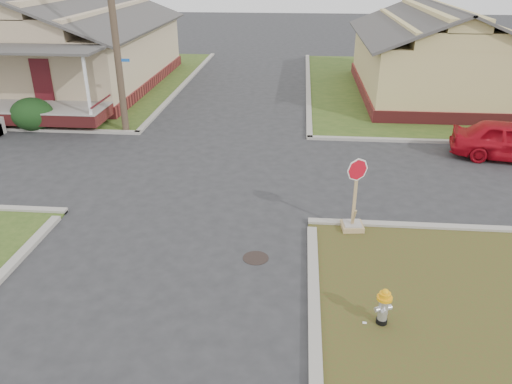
# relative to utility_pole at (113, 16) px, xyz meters

# --- Properties ---
(ground) EXTENTS (120.00, 120.00, 0.00)m
(ground) POSITION_rel_utility_pole_xyz_m (4.20, -8.90, -4.66)
(ground) COLOR #2A2A2D
(ground) RESTS_ON ground
(verge_far_left) EXTENTS (19.00, 19.00, 0.05)m
(verge_far_left) POSITION_rel_utility_pole_xyz_m (-8.80, 9.10, -4.64)
(verge_far_left) COLOR #344F1C
(verge_far_left) RESTS_ON ground
(curbs) EXTENTS (80.00, 40.00, 0.12)m
(curbs) POSITION_rel_utility_pole_xyz_m (4.20, -3.90, -4.66)
(curbs) COLOR #A39D93
(curbs) RESTS_ON ground
(manhole) EXTENTS (0.64, 0.64, 0.01)m
(manhole) POSITION_rel_utility_pole_xyz_m (6.40, -9.40, -4.66)
(manhole) COLOR black
(manhole) RESTS_ON ground
(corner_house) EXTENTS (10.10, 15.50, 5.30)m
(corner_house) POSITION_rel_utility_pole_xyz_m (-5.80, 7.78, -2.38)
(corner_house) COLOR maroon
(corner_house) RESTS_ON ground
(side_house_yellow) EXTENTS (7.60, 11.60, 4.70)m
(side_house_yellow) POSITION_rel_utility_pole_xyz_m (14.20, 7.60, -2.47)
(side_house_yellow) COLOR maroon
(side_house_yellow) RESTS_ON ground
(utility_pole) EXTENTS (1.80, 0.28, 9.00)m
(utility_pole) POSITION_rel_utility_pole_xyz_m (0.00, 0.00, 0.00)
(utility_pole) COLOR #453427
(utility_pole) RESTS_ON ground
(fire_hydrant) EXTENTS (0.31, 0.31, 0.82)m
(fire_hydrant) POSITION_rel_utility_pole_xyz_m (9.15, -11.63, -4.16)
(fire_hydrant) COLOR black
(fire_hydrant) RESTS_ON ground
(stop_sign) EXTENTS (0.58, 0.57, 2.06)m
(stop_sign) POSITION_rel_utility_pole_xyz_m (8.89, -7.77, -4.17)
(stop_sign) COLOR #A18457
(stop_sign) RESTS_ON ground
(red_sedan) EXTENTS (4.41, 2.46, 1.42)m
(red_sedan) POSITION_rel_utility_pole_xyz_m (15.07, -1.89, -3.95)
(red_sedan) COLOR #B20C1A
(red_sedan) RESTS_ON ground
(hedge_right) EXTENTS (1.63, 1.34, 1.25)m
(hedge_right) POSITION_rel_utility_pole_xyz_m (-4.01, -0.08, -3.99)
(hedge_right) COLOR black
(hedge_right) RESTS_ON verge_far_left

